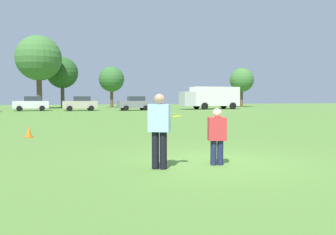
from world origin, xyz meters
TOP-DOWN VIEW (x-y plane):
  - ground_plane at (0.00, 0.00)m, footprint 152.82×152.82m
  - player_thrower at (-1.61, -0.44)m, footprint 0.56×0.47m
  - player_defender at (-0.13, -0.37)m, footprint 0.48×0.34m
  - frisbee at (-1.16, -0.32)m, footprint 0.27×0.27m
  - traffic_cone at (-5.23, 7.28)m, footprint 0.32×0.32m
  - parked_car_mid_left at (-8.03, 38.35)m, footprint 4.31×2.42m
  - parked_car_center at (-2.14, 36.96)m, footprint 4.31×2.42m
  - parked_car_mid_right at (4.68, 36.31)m, footprint 4.31×2.42m
  - box_truck at (15.98, 37.91)m, footprint 8.64×3.36m
  - tree_center_elm at (-7.72, 47.21)m, footprint 6.70×6.70m
  - tree_east_birch at (-4.46, 51.89)m, footprint 5.12×5.12m
  - tree_east_oak at (3.42, 50.36)m, footprint 4.21×4.21m
  - tree_far_east_pine at (26.32, 48.15)m, footprint 4.27×4.27m

SIDE VIEW (x-z plane):
  - ground_plane at x=0.00m, z-range 0.00..0.00m
  - traffic_cone at x=-5.23m, z-range -0.01..0.47m
  - player_defender at x=-0.13m, z-range 0.08..1.47m
  - parked_car_mid_left at x=-8.03m, z-range 0.01..1.83m
  - parked_car_center at x=-2.14m, z-range 0.01..1.83m
  - parked_car_mid_right at x=4.68m, z-range 0.01..1.83m
  - player_thrower at x=-1.61m, z-range 0.11..1.87m
  - frisbee at x=-1.16m, z-range 1.17..1.26m
  - box_truck at x=15.98m, z-range 0.16..3.34m
  - tree_east_oak at x=3.42m, z-range 1.28..8.12m
  - tree_far_east_pine at x=26.32m, z-range 1.30..8.24m
  - tree_east_birch at x=-4.46m, z-range 1.56..9.88m
  - tree_center_elm at x=-7.72m, z-range 2.04..12.93m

